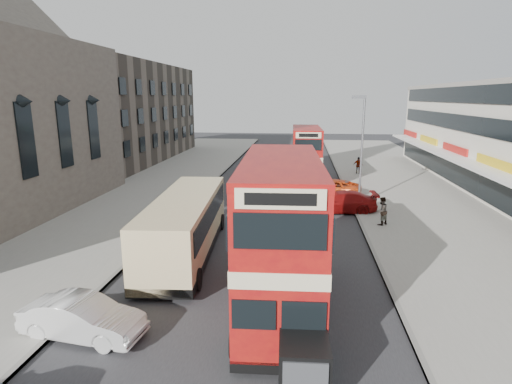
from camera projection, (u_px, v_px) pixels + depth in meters
The scene contains 17 objects.
ground at pixel (232, 334), 14.23m from camera, with size 160.00×160.00×0.00m, color #28282B.
road_surface at pixel (273, 197), 33.58m from camera, with size 12.00×90.00×0.01m, color #28282B.
pavement_right at pixel (425, 200), 32.25m from camera, with size 12.00×90.00×0.15m, color gray.
pavement_left at pixel (133, 192), 34.88m from camera, with size 12.00×90.00×0.15m, color gray.
kerb_left at pixel (201, 194), 34.23m from camera, with size 0.20×90.00×0.16m, color gray.
kerb_right at pixel (349, 198), 32.90m from camera, with size 0.20×90.00×0.16m, color gray.
brick_terrace at pixel (111, 113), 52.04m from camera, with size 14.00×28.00×12.00m, color #66594C.
street_lamp at pixel (361, 142), 29.85m from camera, with size 1.00×0.20×8.12m.
bus_main at pixel (281, 234), 15.41m from camera, with size 3.23×10.29×5.64m.
bus_second at pixel (306, 155), 38.22m from camera, with size 2.77×9.25×5.08m.
coach at pixel (186, 223), 21.07m from camera, with size 3.49×10.92×2.85m.
car_left_front at pixel (83, 318), 13.90m from camera, with size 1.48×4.25×1.40m, color silver.
car_right_a at pixel (340, 202), 29.00m from camera, with size 2.10×5.17×1.50m, color maroon.
car_right_b at pixel (331, 188), 33.85m from camera, with size 2.23×4.84×1.34m, color #D64715.
pedestrian_near at pixel (382, 211), 25.63m from camera, with size 0.67×0.45×1.81m, color gray.
pedestrian_far at pixel (358, 165), 42.88m from camera, with size 1.01×0.42×1.72m, color gray.
cyclist at pixel (318, 187), 33.32m from camera, with size 0.75×1.56×2.33m.
Camera 1 is at (2.25, -12.56, 8.03)m, focal length 28.76 mm.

